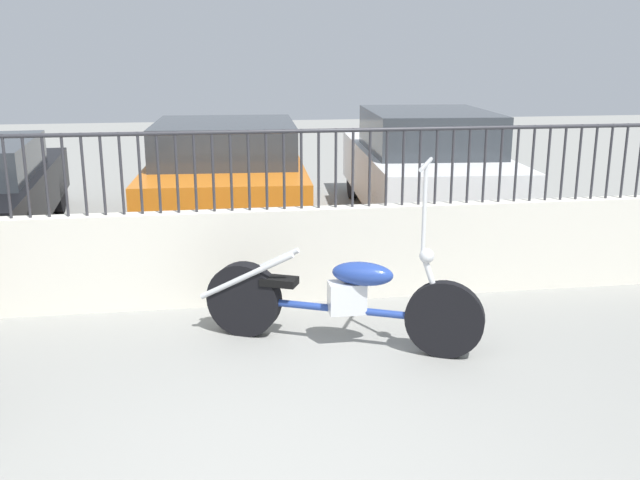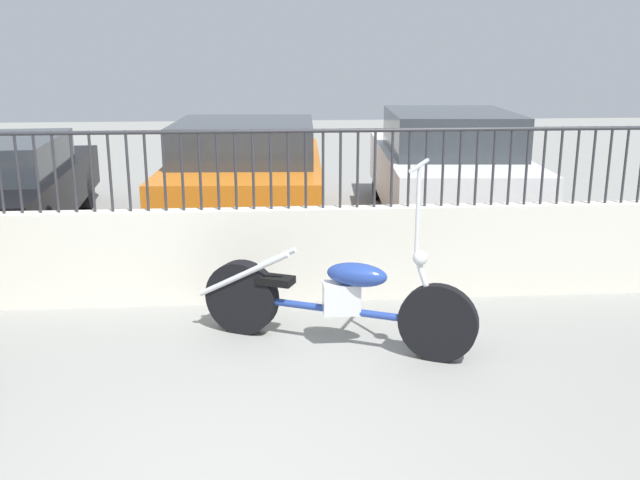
{
  "view_description": "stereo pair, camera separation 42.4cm",
  "coord_description": "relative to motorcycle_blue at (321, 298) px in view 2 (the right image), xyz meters",
  "views": [
    {
      "loc": [
        -0.11,
        -3.2,
        2.23
      ],
      "look_at": [
        0.78,
        2.43,
        0.7
      ],
      "focal_mm": 40.0,
      "sensor_mm": 36.0,
      "label": 1
    },
    {
      "loc": [
        0.32,
        -3.25,
        2.23
      ],
      "look_at": [
        0.78,
        2.43,
        0.7
      ],
      "focal_mm": 40.0,
      "sensor_mm": 36.0,
      "label": 2
    }
  ],
  "objects": [
    {
      "name": "motorcycle_blue",
      "position": [
        0.0,
        0.0,
        0.0
      ],
      "size": [
        2.08,
        1.07,
        1.47
      ],
      "rotation": [
        0.0,
        0.0,
        -0.44
      ],
      "color": "black",
      "rests_on": "ground_plane"
    },
    {
      "name": "car_orange",
      "position": [
        -0.64,
        3.96,
        0.32
      ],
      "size": [
        2.1,
        4.06,
        1.36
      ],
      "rotation": [
        0.0,
        0.0,
        1.52
      ],
      "color": "black",
      "rests_on": "ground_plane"
    },
    {
      "name": "car_white",
      "position": [
        2.0,
        4.04,
        0.36
      ],
      "size": [
        2.04,
        4.42,
        1.46
      ],
      "rotation": [
        0.0,
        0.0,
        1.49
      ],
      "color": "black",
      "rests_on": "ground_plane"
    },
    {
      "name": "fence_railing",
      "position": [
        -0.75,
        1.03,
        0.95
      ],
      "size": [
        9.54,
        0.04,
        0.71
      ],
      "color": "#2D2D33",
      "rests_on": "low_wall"
    },
    {
      "name": "low_wall",
      "position": [
        -0.75,
        1.03,
        0.06
      ],
      "size": [
        9.54,
        0.18,
        0.86
      ],
      "color": "beige",
      "rests_on": "ground_plane"
    }
  ]
}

